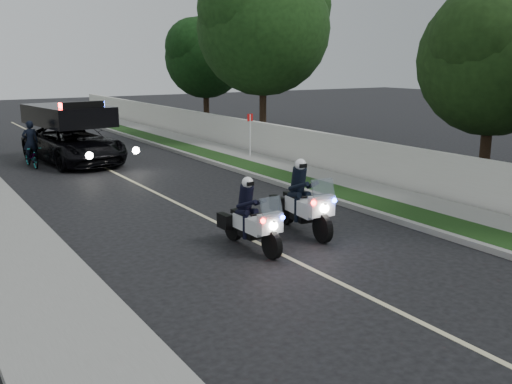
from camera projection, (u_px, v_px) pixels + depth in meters
ground at (330, 278)px, 11.59m from camera, size 120.00×120.00×0.00m
curb_right at (247, 173)px, 21.95m from camera, size 0.20×60.00×0.15m
grass_verge at (262, 171)px, 22.32m from camera, size 1.20×60.00×0.16m
sidewalk_right at (290, 168)px, 22.99m from camera, size 1.40×60.00×0.16m
property_wall at (311, 149)px, 23.36m from camera, size 0.22×60.00×1.50m
curb_left at (17, 200)px, 17.71m from camera, size 0.20×60.00×0.15m
lane_marking at (144, 187)px, 19.85m from camera, size 0.12×50.00×0.01m
police_moto_left at (251, 249)px, 13.41m from camera, size 0.74×1.99×1.68m
police_moto_right at (302, 232)px, 14.69m from camera, size 1.00×2.27×1.87m
police_suv at (75, 163)px, 24.51m from camera, size 3.45×6.12×2.82m
bicycle at (33, 167)px, 23.59m from camera, size 0.69×1.63×0.83m
cyclist at (33, 167)px, 23.59m from camera, size 0.65×0.47×1.69m
sign_post at (250, 160)px, 25.33m from camera, size 0.38×0.38×2.06m
tree_right_b at (482, 187)px, 19.90m from camera, size 6.05×6.05×8.20m
tree_right_d at (263, 143)px, 30.56m from camera, size 7.93×7.93×11.29m
tree_right_e at (207, 127)px, 37.75m from camera, size 5.94×5.94×8.54m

